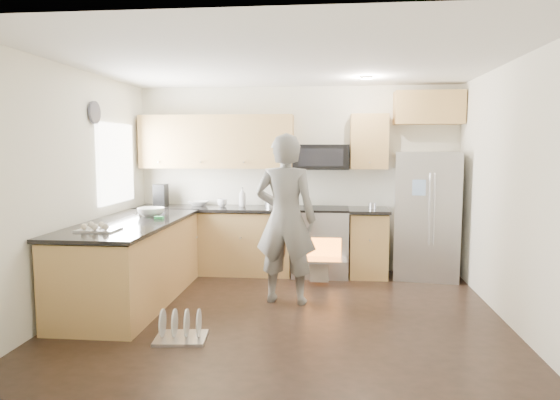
# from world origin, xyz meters

# --- Properties ---
(ground) EXTENTS (4.50, 4.50, 0.00)m
(ground) POSITION_xyz_m (0.00, 0.00, 0.00)
(ground) COLOR black
(ground) RESTS_ON ground
(room_shell) EXTENTS (4.54, 4.04, 2.62)m
(room_shell) POSITION_xyz_m (-0.04, 0.02, 1.67)
(room_shell) COLOR silver
(room_shell) RESTS_ON ground
(back_cabinet_run) EXTENTS (4.45, 0.64, 2.50)m
(back_cabinet_run) POSITION_xyz_m (-0.58, 1.75, 0.96)
(back_cabinet_run) COLOR tan
(back_cabinet_run) RESTS_ON ground
(peninsula) EXTENTS (0.96, 2.36, 1.03)m
(peninsula) POSITION_xyz_m (-1.75, 0.25, 0.46)
(peninsula) COLOR tan
(peninsula) RESTS_ON ground
(stove_range) EXTENTS (0.76, 0.97, 1.79)m
(stove_range) POSITION_xyz_m (0.35, 1.69, 0.68)
(stove_range) COLOR #B7B7BC
(stove_range) RESTS_ON ground
(refrigerator) EXTENTS (0.91, 0.76, 1.69)m
(refrigerator) POSITION_xyz_m (1.77, 1.70, 0.85)
(refrigerator) COLOR #B7B7BC
(refrigerator) RESTS_ON ground
(person) EXTENTS (0.75, 0.54, 1.91)m
(person) POSITION_xyz_m (-0.02, 0.42, 0.95)
(person) COLOR gray
(person) RESTS_ON ground
(dish_rack) EXTENTS (0.50, 0.41, 0.28)m
(dish_rack) POSITION_xyz_m (-0.87, -0.80, 0.08)
(dish_rack) COLOR #B7B7BC
(dish_rack) RESTS_ON ground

